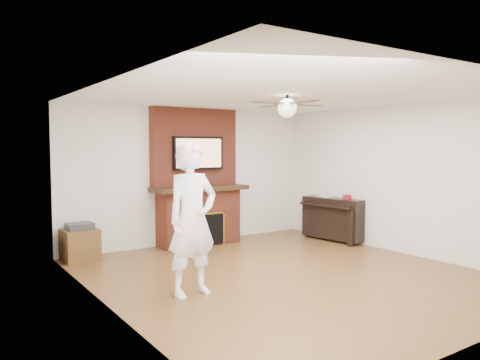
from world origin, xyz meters
TOP-DOWN VIEW (x-y plane):
  - room_shell at (0.00, 0.00)m, footprint 5.36×5.86m
  - fireplace at (0.00, 2.55)m, footprint 1.78×0.64m
  - tv at (0.00, 2.50)m, footprint 1.00×0.08m
  - ceiling_fan at (-0.00, 0.00)m, footprint 1.21×1.21m
  - person at (-1.51, -0.05)m, footprint 0.72×0.52m
  - side_table at (-2.15, 2.48)m, footprint 0.53×0.53m
  - piano at (2.30, 1.36)m, footprint 0.62×1.29m
  - cable_box at (-0.27, 2.45)m, footprint 0.33×0.22m
  - candle_orange at (-0.24, 2.35)m, footprint 0.07×0.07m
  - candle_green at (0.08, 2.29)m, footprint 0.07×0.07m
  - candle_cream at (0.05, 2.37)m, footprint 0.08×0.08m
  - candle_blue at (0.22, 2.32)m, footprint 0.06×0.06m

SIDE VIEW (x-z plane):
  - candle_blue at x=0.22m, z-range 0.00..0.07m
  - candle_green at x=0.08m, z-range 0.00..0.09m
  - candle_cream at x=0.05m, z-range 0.00..0.11m
  - candle_orange at x=-0.24m, z-range 0.00..0.12m
  - side_table at x=-2.15m, z-range -0.02..0.57m
  - piano at x=2.30m, z-range -0.02..0.90m
  - person at x=-1.51m, z-range 0.00..1.84m
  - fireplace at x=0.00m, z-range -0.25..2.25m
  - cable_box at x=-0.27m, z-range 1.08..1.12m
  - room_shell at x=0.00m, z-range -0.18..2.68m
  - tv at x=0.00m, z-range 1.38..1.98m
  - ceiling_fan at x=0.00m, z-range 2.18..2.49m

